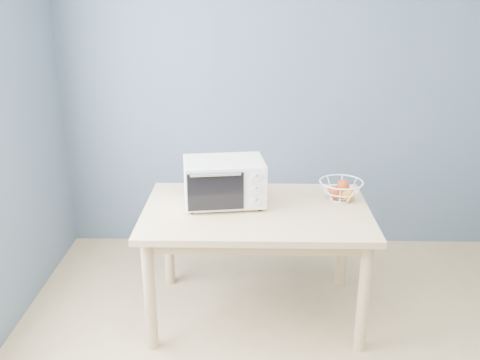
{
  "coord_description": "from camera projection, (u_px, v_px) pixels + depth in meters",
  "views": [
    {
      "loc": [
        -0.51,
        -1.88,
        2.05
      ],
      "look_at": [
        -0.57,
        1.2,
        0.93
      ],
      "focal_mm": 40.0,
      "sensor_mm": 36.0,
      "label": 1
    }
  ],
  "objects": [
    {
      "name": "dining_table",
      "position": [
        256.0,
        224.0,
        3.34
      ],
      "size": [
        1.4,
        0.9,
        0.75
      ],
      "color": "#D4AE7F",
      "rests_on": "ground"
    },
    {
      "name": "fruit_basket",
      "position": [
        341.0,
        189.0,
        3.42
      ],
      "size": [
        0.33,
        0.33,
        0.14
      ],
      "rotation": [
        0.0,
        0.0,
        -0.19
      ],
      "color": "white",
      "rests_on": "dining_table"
    },
    {
      "name": "toaster_oven",
      "position": [
        221.0,
        182.0,
        3.33
      ],
      "size": [
        0.53,
        0.42,
        0.29
      ],
      "rotation": [
        0.0,
        0.0,
        0.14
      ],
      "color": "white",
      "rests_on": "dining_table"
    },
    {
      "name": "room",
      "position": [
        384.0,
        198.0,
        2.01
      ],
      "size": [
        4.01,
        4.51,
        2.61
      ],
      "color": "tan",
      "rests_on": "ground"
    }
  ]
}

